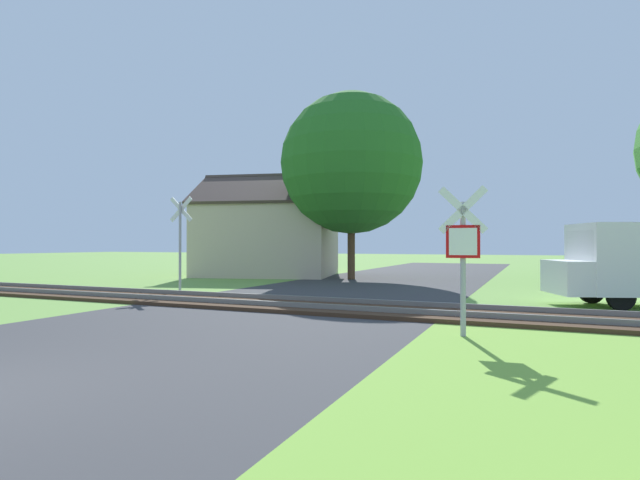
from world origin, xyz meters
TOP-DOWN VIEW (x-y plane):
  - road_asphalt at (0.00, 2.00)m, footprint 8.29×80.00m
  - rail_track at (0.00, 8.99)m, footprint 60.00×2.60m
  - stop_sign_near at (4.89, 6.39)m, footprint 0.87×0.18m
  - crossing_sign_far at (-5.17, 10.91)m, footprint 0.87×0.17m
  - house at (-7.13, 20.61)m, footprint 8.33×7.51m
  - tree_center at (-2.01, 19.57)m, footprint 6.77×6.77m

SIDE VIEW (x-z plane):
  - road_asphalt at x=0.00m, z-range 0.00..0.01m
  - rail_track at x=0.00m, z-range -0.05..0.17m
  - stop_sign_near at x=4.89m, z-range 0.21..2.95m
  - crossing_sign_far at x=-5.17m, z-range 0.26..3.59m
  - house at x=-7.13m, z-range -0.70..4.78m
  - tree_center at x=-2.01m, z-range 1.08..10.04m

